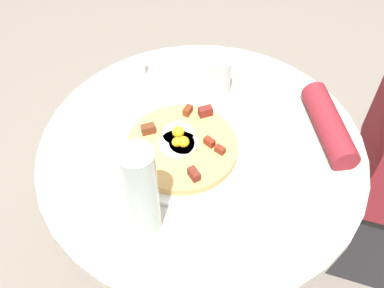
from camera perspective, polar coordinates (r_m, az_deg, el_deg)
The scene contains 11 objects.
ground_plane at distance 1.75m, azimuth 0.87°, elevation -15.30°, with size 6.00×6.00×0.00m, color gray.
dining_table at distance 1.28m, azimuth 1.16°, elevation -4.99°, with size 0.86×0.86×0.71m.
pizza_plate at distance 1.13m, azimuth -1.31°, elevation -0.93°, with size 0.33×0.33×0.01m, color white.
breakfast_pizza at distance 1.11m, azimuth -1.32°, elevation -0.21°, with size 0.29×0.29×0.05m.
bread_plate at distance 0.97m, azimuth 0.86°, elevation -14.78°, with size 0.15×0.15×0.01m, color silver.
napkin at distance 1.11m, azimuth 12.41°, elevation -4.32°, with size 0.17×0.14×0.00m, color white.
fork at distance 1.09m, azimuth 12.04°, elevation -4.82°, with size 0.18×0.01×0.01m, color silver.
knife at distance 1.11m, azimuth 12.85°, elevation -3.55°, with size 0.18×0.01×0.01m, color silver.
water_glass at distance 1.26m, azimuth 3.46°, elevation 8.74°, with size 0.07×0.07×0.11m, color silver.
water_bottle at distance 0.91m, azimuth -6.60°, elevation -6.22°, with size 0.07×0.07×0.25m, color silver.
salt_shaker at distance 1.34m, azimuth -6.71°, elevation 10.03°, with size 0.03×0.03×0.06m, color white.
Camera 1 is at (0.71, 0.21, 1.58)m, focal length 41.05 mm.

